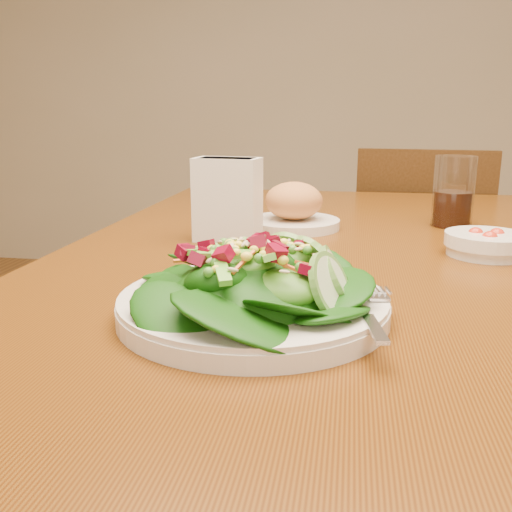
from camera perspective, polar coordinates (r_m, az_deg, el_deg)
name	(u,v)px	position (r m, az deg, el deg)	size (l,w,h in m)	color
dining_table	(334,308)	(0.97, 7.78, -5.14)	(0.90, 1.40, 0.75)	#58310C
chair_far	(418,278)	(1.86, 15.88, -2.17)	(0.44, 0.45, 0.87)	#37210C
salad_plate	(262,289)	(0.63, 0.62, -3.34)	(0.30, 0.30, 0.09)	silver
bread_plate	(294,209)	(1.10, 3.79, 4.67)	(0.18, 0.18, 0.09)	silver
tomato_bowl	(486,244)	(0.96, 22.05, 1.15)	(0.13, 0.13, 0.04)	silver
drinking_glass	(453,197)	(1.18, 19.11, 5.64)	(0.08, 0.08, 0.14)	silver
napkin_holder	(227,198)	(0.99, -2.87, 5.85)	(0.12, 0.07, 0.14)	white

